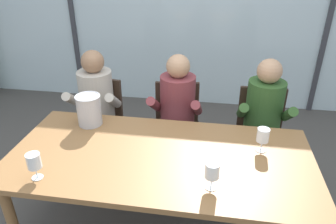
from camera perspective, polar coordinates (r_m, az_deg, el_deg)
name	(u,v)px	position (r m, az deg, el deg)	size (l,w,h in m)	color
ground	(178,157)	(3.42, 1.73, -8.15)	(14.00, 14.00, 0.00)	#4C4742
window_glass_panel	(194,8)	(4.24, 4.63, 18.09)	(7.27, 0.03, 2.60)	silver
window_mullion_left	(71,5)	(4.65, -17.01, 17.88)	(0.06, 0.06, 2.60)	#38383D
window_mullion_right	(331,12)	(4.41, 27.19, 15.65)	(0.06, 0.06, 2.60)	#38383D
hillside_vineyard	(205,10)	(7.30, 6.60, 17.67)	(13.27, 2.40, 1.51)	#477A38
dining_table	(160,163)	(2.23, -1.43, -9.21)	(2.07, 0.99, 0.73)	olive
chair_near_curtain	(99,116)	(3.23, -12.33, -0.70)	(0.50, 0.50, 0.86)	#332319
chair_left_of_center	(177,121)	(3.06, 1.56, -1.68)	(0.48, 0.48, 0.86)	#332319
chair_center	(260,128)	(3.07, 16.20, -2.80)	(0.44, 0.44, 0.86)	#332319
person_beige_jumper	(95,106)	(3.05, -12.97, 1.12)	(0.49, 0.63, 1.18)	#B7AD9E
person_maroon_top	(176,112)	(2.87, 1.47, 0.07)	(0.47, 0.62, 1.18)	brown
person_olive_shirt	(264,118)	(2.88, 16.79, -1.04)	(0.47, 0.62, 1.18)	#2D5123
ice_bucket_primary	(89,110)	(2.57, -14.01, 0.42)	(0.20, 0.20, 0.25)	#B7B7BC
wine_glass_by_left_taster	(263,136)	(2.26, 16.68, -4.18)	(0.08, 0.08, 0.17)	silver
wine_glass_near_bucket	(34,162)	(2.08, -22.95, -8.29)	(0.08, 0.08, 0.17)	silver
wine_glass_center_pour	(212,172)	(1.87, 7.93, -10.58)	(0.08, 0.08, 0.17)	silver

